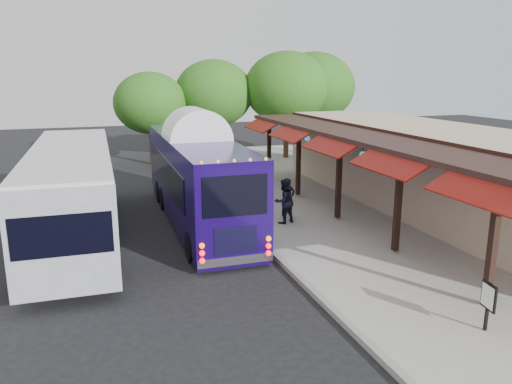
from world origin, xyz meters
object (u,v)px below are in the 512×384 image
object	(u,v)px
coach_bus	(197,174)
city_bus	(73,189)
ped_b	(284,201)
ped_a	(288,198)
ped_c	(227,172)
ped_d	(248,185)
sign_board	(488,299)

from	to	relation	value
coach_bus	city_bus	distance (m)	4.68
ped_b	ped_a	bearing A→B (deg)	-143.17
ped_c	ped_d	size ratio (longest dim) A/B	1.06
city_bus	sign_board	distance (m)	13.71
city_bus	sign_board	world-z (taller)	city_bus
coach_bus	ped_a	world-z (taller)	coach_bus
ped_b	ped_c	xyz separation A→B (m)	(-0.57, 6.30, -0.02)
ped_d	sign_board	distance (m)	12.64
ped_b	sign_board	size ratio (longest dim) A/B	1.51
ped_b	ped_d	bearing A→B (deg)	-100.92
city_bus	ped_c	size ratio (longest dim) A/B	7.20
ped_d	sign_board	xyz separation A→B (m)	(1.66, -12.53, -0.03)
ped_a	ped_c	distance (m)	5.78
coach_bus	ped_d	bearing A→B (deg)	31.74
sign_board	ped_d	bearing A→B (deg)	107.15
city_bus	ped_d	bearing A→B (deg)	17.48
ped_a	sign_board	bearing A→B (deg)	-101.42
city_bus	ped_a	xyz separation A→B (m)	(8.08, -0.56, -0.85)
sign_board	ped_c	bearing A→B (deg)	106.40
ped_a	ped_c	size ratio (longest dim) A/B	0.95
ped_a	ped_b	world-z (taller)	ped_b
sign_board	ped_a	bearing A→B (deg)	104.50
coach_bus	ped_b	world-z (taller)	coach_bus
coach_bus	ped_a	xyz separation A→B (m)	(3.44, -1.12, -0.98)
ped_b	city_bus	bearing A→B (deg)	-26.10
ped_d	sign_board	world-z (taller)	ped_d
coach_bus	ped_d	world-z (taller)	coach_bus
ped_a	city_bus	bearing A→B (deg)	159.77
ped_a	sign_board	distance (m)	9.86
coach_bus	ped_a	distance (m)	3.75
coach_bus	ped_c	distance (m)	5.26
ped_b	ped_d	size ratio (longest dim) A/B	1.08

